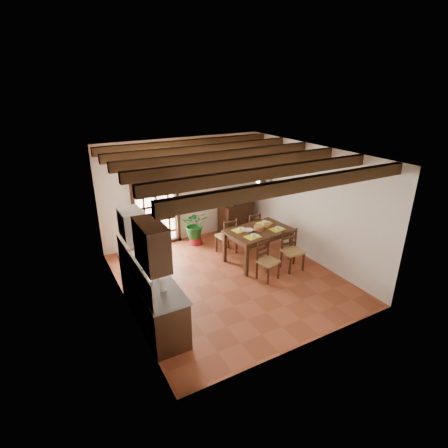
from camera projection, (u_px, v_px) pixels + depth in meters
ground_plane at (229, 278)px, 7.89m from camera, size 5.00×5.00×0.00m
room_shell at (229, 201)px, 7.20m from camera, size 4.52×5.02×2.81m
ceiling_beams at (229, 159)px, 6.87m from camera, size 4.50×4.34×0.20m
french_door at (156, 203)px, 9.07m from camera, size 1.26×0.11×2.32m
kitchen_counter at (152, 297)px, 6.35m from camera, size 0.64×2.25×1.38m
upper_cabinet at (152, 245)px, 5.21m from camera, size 0.35×0.80×0.70m
range_hood at (132, 224)px, 6.27m from camera, size 0.38×0.60×0.54m
counter_items at (148, 272)px, 6.24m from camera, size 0.50×1.43×0.25m
dining_table at (258, 234)px, 8.39m from camera, size 1.62×1.14×0.83m
chair_near_left at (267, 267)px, 7.76m from camera, size 0.48×0.47×0.88m
chair_near_right at (292, 257)px, 8.16m from camera, size 0.46×0.44×0.94m
chair_far_left at (227, 242)px, 8.93m from camera, size 0.49×0.47×0.96m
chair_far_right at (250, 235)px, 9.34m from camera, size 0.53×0.51×0.96m
table_setting at (259, 226)px, 8.31m from camera, size 1.11×0.74×0.10m
table_bowl at (248, 231)px, 8.23m from camera, size 0.27×0.27×0.05m
sideboard at (236, 217)px, 10.20m from camera, size 1.10×0.68×0.87m
crt_tv at (236, 197)px, 9.96m from camera, size 0.54×0.52×0.38m
fuse_box at (232, 171)px, 9.91m from camera, size 0.25×0.03×0.32m
plant_pot at (196, 240)px, 9.52m from camera, size 0.38×0.38×0.23m
potted_plant at (195, 224)px, 9.34m from camera, size 2.26×2.13×1.99m
wall_shelf at (268, 184)px, 9.57m from camera, size 0.20×0.42×0.20m
shelf_vase at (268, 179)px, 9.52m from camera, size 0.15×0.15×0.15m
shelf_flowers at (269, 171)px, 9.44m from camera, size 0.14×0.14×0.36m
framed_picture at (271, 164)px, 9.40m from camera, size 0.03×0.32×0.32m
pendant_lamp at (258, 178)px, 7.95m from camera, size 0.36×0.36×0.84m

